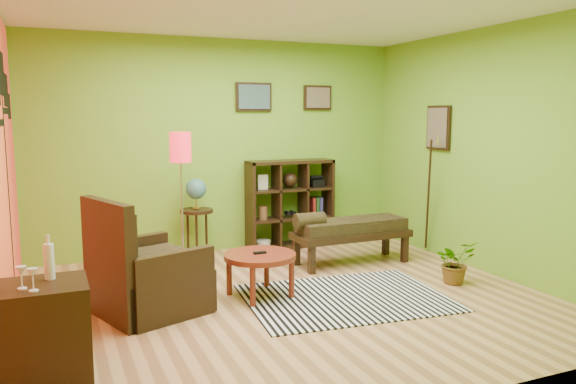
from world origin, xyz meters
name	(u,v)px	position (x,y,z in m)	size (l,w,h in m)	color
ground	(288,298)	(0.00, 0.00, 0.00)	(5.00, 5.00, 0.00)	tan
room_shell	(278,116)	(-0.09, 0.01, 1.80)	(5.04, 4.54, 2.82)	#6FAA28
zebra_rug	(346,298)	(0.53, -0.22, 0.01)	(1.96, 1.46, 0.01)	white
coffee_table	(260,260)	(-0.23, 0.17, 0.38)	(0.72, 0.72, 0.46)	maroon
armchair	(144,278)	(-1.37, 0.16, 0.33)	(1.13, 1.12, 1.08)	black
side_cabinet	(45,331)	(-2.20, -0.92, 0.34)	(0.58, 0.52, 1.00)	black
floor_lamp	(181,160)	(-0.78, 1.18, 1.32)	(0.25, 0.25, 1.63)	silver
globe_table	(196,198)	(-0.43, 1.94, 0.77)	(0.42, 0.42, 1.02)	black
cube_shelf	(291,204)	(0.91, 2.03, 0.60)	(1.20, 0.35, 1.20)	black
bench	(348,229)	(1.19, 0.92, 0.43)	(1.49, 0.54, 0.67)	black
potted_plant	(455,267)	(1.87, -0.23, 0.18)	(0.42, 0.47, 0.37)	#26661E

